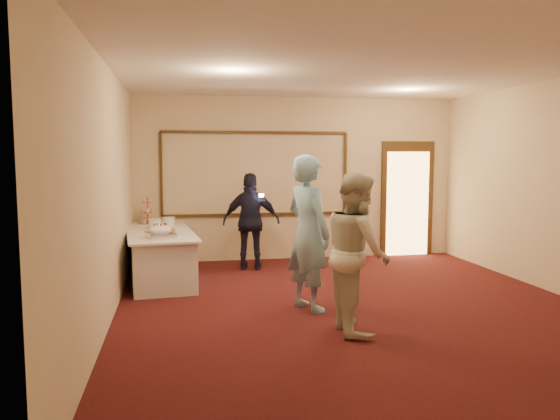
{
  "coord_description": "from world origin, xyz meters",
  "views": [
    {
      "loc": [
        -2.2,
        -6.44,
        1.95
      ],
      "look_at": [
        -0.76,
        1.28,
        1.15
      ],
      "focal_mm": 35.0,
      "sensor_mm": 36.0,
      "label": 1
    }
  ],
  "objects_px": {
    "plate_stack_b": "(169,222)",
    "tart": "(167,231)",
    "buffet_table": "(160,254)",
    "man": "(308,233)",
    "plate_stack_a": "(155,224)",
    "guest": "(251,221)",
    "pavlova_tray": "(160,232)",
    "cupcake_stand": "(148,213)",
    "woman": "(357,252)"
  },
  "relations": [
    {
      "from": "pavlova_tray",
      "to": "guest",
      "type": "bearing_deg",
      "value": 39.75
    },
    {
      "from": "cupcake_stand",
      "to": "plate_stack_b",
      "type": "height_order",
      "value": "cupcake_stand"
    },
    {
      "from": "plate_stack_a",
      "to": "plate_stack_b",
      "type": "height_order",
      "value": "plate_stack_b"
    },
    {
      "from": "woman",
      "to": "plate_stack_a",
      "type": "bearing_deg",
      "value": 38.68
    },
    {
      "from": "tart",
      "to": "woman",
      "type": "bearing_deg",
      "value": -51.48
    },
    {
      "from": "buffet_table",
      "to": "tart",
      "type": "bearing_deg",
      "value": -69.01
    },
    {
      "from": "buffet_table",
      "to": "woman",
      "type": "height_order",
      "value": "woman"
    },
    {
      "from": "tart",
      "to": "woman",
      "type": "relative_size",
      "value": 0.17
    },
    {
      "from": "cupcake_stand",
      "to": "plate_stack_b",
      "type": "xyz_separation_m",
      "value": [
        0.36,
        -0.62,
        -0.09
      ]
    },
    {
      "from": "pavlova_tray",
      "to": "tart",
      "type": "distance_m",
      "value": 0.45
    },
    {
      "from": "tart",
      "to": "man",
      "type": "height_order",
      "value": "man"
    },
    {
      "from": "buffet_table",
      "to": "plate_stack_a",
      "type": "relative_size",
      "value": 13.29
    },
    {
      "from": "pavlova_tray",
      "to": "plate_stack_b",
      "type": "bearing_deg",
      "value": 84.74
    },
    {
      "from": "pavlova_tray",
      "to": "guest",
      "type": "height_order",
      "value": "guest"
    },
    {
      "from": "buffet_table",
      "to": "guest",
      "type": "height_order",
      "value": "guest"
    },
    {
      "from": "buffet_table",
      "to": "plate_stack_b",
      "type": "relative_size",
      "value": 13.03
    },
    {
      "from": "buffet_table",
      "to": "man",
      "type": "height_order",
      "value": "man"
    },
    {
      "from": "plate_stack_a",
      "to": "tart",
      "type": "xyz_separation_m",
      "value": [
        0.2,
        -0.47,
        -0.05
      ]
    },
    {
      "from": "buffet_table",
      "to": "man",
      "type": "bearing_deg",
      "value": -47.78
    },
    {
      "from": "pavlova_tray",
      "to": "plate_stack_a",
      "type": "distance_m",
      "value": 0.91
    },
    {
      "from": "cupcake_stand",
      "to": "woman",
      "type": "bearing_deg",
      "value": -57.95
    },
    {
      "from": "buffet_table",
      "to": "woman",
      "type": "relative_size",
      "value": 1.48
    },
    {
      "from": "tart",
      "to": "man",
      "type": "distance_m",
      "value": 2.5
    },
    {
      "from": "pavlova_tray",
      "to": "man",
      "type": "xyz_separation_m",
      "value": [
        1.85,
        -1.32,
        0.12
      ]
    },
    {
      "from": "tart",
      "to": "pavlova_tray",
      "type": "bearing_deg",
      "value": -100.8
    },
    {
      "from": "plate_stack_a",
      "to": "guest",
      "type": "xyz_separation_m",
      "value": [
        1.58,
        0.32,
        -0.03
      ]
    },
    {
      "from": "buffet_table",
      "to": "man",
      "type": "distance_m",
      "value": 2.88
    },
    {
      "from": "plate_stack_b",
      "to": "buffet_table",
      "type": "bearing_deg",
      "value": -114.14
    },
    {
      "from": "pavlova_tray",
      "to": "woman",
      "type": "relative_size",
      "value": 0.31
    },
    {
      "from": "pavlova_tray",
      "to": "guest",
      "type": "xyz_separation_m",
      "value": [
        1.47,
        1.22,
        -0.03
      ]
    },
    {
      "from": "cupcake_stand",
      "to": "plate_stack_a",
      "type": "relative_size",
      "value": 2.5
    },
    {
      "from": "plate_stack_b",
      "to": "man",
      "type": "height_order",
      "value": "man"
    },
    {
      "from": "plate_stack_b",
      "to": "tart",
      "type": "distance_m",
      "value": 0.65
    },
    {
      "from": "plate_stack_a",
      "to": "tart",
      "type": "distance_m",
      "value": 0.51
    },
    {
      "from": "man",
      "to": "pavlova_tray",
      "type": "bearing_deg",
      "value": 28.79
    },
    {
      "from": "buffet_table",
      "to": "cupcake_stand",
      "type": "distance_m",
      "value": 1.12
    },
    {
      "from": "tart",
      "to": "plate_stack_b",
      "type": "bearing_deg",
      "value": 88.52
    },
    {
      "from": "plate_stack_a",
      "to": "woman",
      "type": "distance_m",
      "value": 3.88
    },
    {
      "from": "plate_stack_a",
      "to": "guest",
      "type": "distance_m",
      "value": 1.62
    },
    {
      "from": "cupcake_stand",
      "to": "guest",
      "type": "height_order",
      "value": "guest"
    },
    {
      "from": "man",
      "to": "plate_stack_a",
      "type": "bearing_deg",
      "value": 15.81
    },
    {
      "from": "pavlova_tray",
      "to": "plate_stack_a",
      "type": "bearing_deg",
      "value": 97.35
    },
    {
      "from": "woman",
      "to": "buffet_table",
      "type": "bearing_deg",
      "value": 39.07
    },
    {
      "from": "woman",
      "to": "guest",
      "type": "relative_size",
      "value": 1.08
    },
    {
      "from": "pavlova_tray",
      "to": "woman",
      "type": "xyz_separation_m",
      "value": [
        2.19,
        -2.21,
        0.03
      ]
    },
    {
      "from": "plate_stack_b",
      "to": "woman",
      "type": "height_order",
      "value": "woman"
    },
    {
      "from": "buffet_table",
      "to": "cupcake_stand",
      "type": "bearing_deg",
      "value": 103.14
    },
    {
      "from": "pavlova_tray",
      "to": "cupcake_stand",
      "type": "height_order",
      "value": "cupcake_stand"
    },
    {
      "from": "pavlova_tray",
      "to": "tart",
      "type": "xyz_separation_m",
      "value": [
        0.08,
        0.43,
        -0.05
      ]
    },
    {
      "from": "buffet_table",
      "to": "guest",
      "type": "xyz_separation_m",
      "value": [
        1.51,
        0.46,
        0.43
      ]
    }
  ]
}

